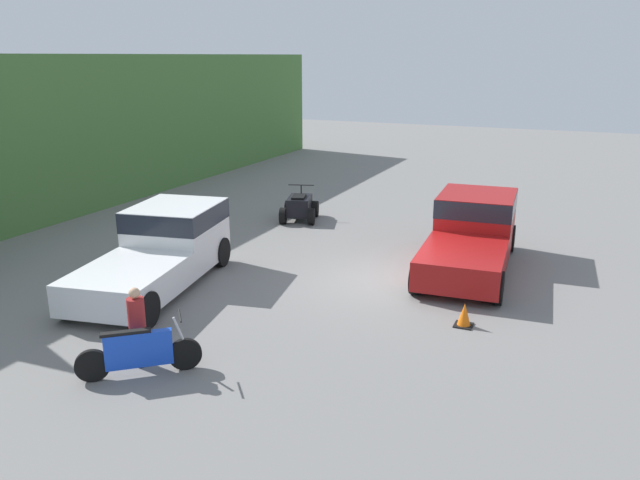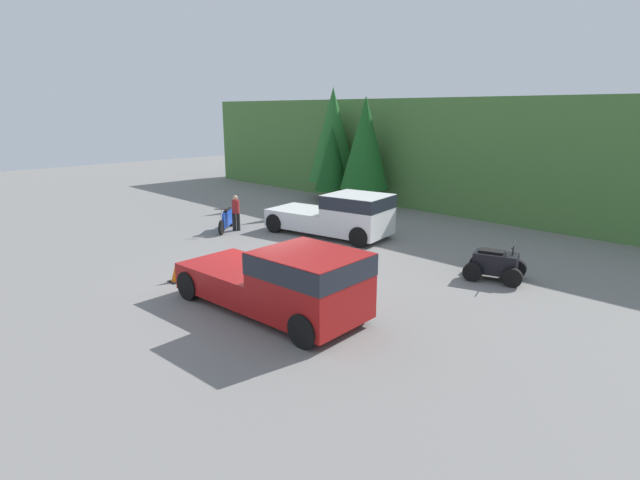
{
  "view_description": "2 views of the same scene",
  "coord_description": "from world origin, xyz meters",
  "px_view_note": "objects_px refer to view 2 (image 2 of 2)",
  "views": [
    {
      "loc": [
        -15.35,
        -4.76,
        5.93
      ],
      "look_at": [
        0.02,
        2.03,
        0.95
      ],
      "focal_mm": 35.0,
      "sensor_mm": 36.0,
      "label": 1
    },
    {
      "loc": [
        12.09,
        -9.86,
        5.39
      ],
      "look_at": [
        0.02,
        2.03,
        0.95
      ],
      "focal_mm": 28.0,
      "sensor_mm": 36.0,
      "label": 2
    }
  ],
  "objects_px": {
    "rider_person": "(236,211)",
    "pickup_truck_second": "(341,214)",
    "dirt_bike": "(227,220)",
    "quad_atv": "(495,265)",
    "traffic_cone": "(176,274)",
    "pickup_truck_red": "(286,280)"
  },
  "relations": [
    {
      "from": "dirt_bike",
      "to": "quad_atv",
      "type": "relative_size",
      "value": 0.89
    },
    {
      "from": "pickup_truck_red",
      "to": "pickup_truck_second",
      "type": "bearing_deg",
      "value": 119.78
    },
    {
      "from": "pickup_truck_red",
      "to": "pickup_truck_second",
      "type": "relative_size",
      "value": 1.0
    },
    {
      "from": "pickup_truck_red",
      "to": "traffic_cone",
      "type": "height_order",
      "value": "pickup_truck_red"
    },
    {
      "from": "traffic_cone",
      "to": "quad_atv",
      "type": "bearing_deg",
      "value": 46.83
    },
    {
      "from": "dirt_bike",
      "to": "traffic_cone",
      "type": "xyz_separation_m",
      "value": [
        4.82,
        -5.25,
        -0.23
      ]
    },
    {
      "from": "pickup_truck_second",
      "to": "quad_atv",
      "type": "distance_m",
      "value": 7.44
    },
    {
      "from": "pickup_truck_second",
      "to": "dirt_bike",
      "type": "xyz_separation_m",
      "value": [
        -4.51,
        -2.84,
        -0.54
      ]
    },
    {
      "from": "pickup_truck_second",
      "to": "traffic_cone",
      "type": "xyz_separation_m",
      "value": [
        0.3,
        -8.1,
        -0.76
      ]
    },
    {
      "from": "pickup_truck_second",
      "to": "quad_atv",
      "type": "relative_size",
      "value": 2.76
    },
    {
      "from": "pickup_truck_red",
      "to": "dirt_bike",
      "type": "xyz_separation_m",
      "value": [
        -9.41,
        4.52,
        -0.54
      ]
    },
    {
      "from": "dirt_bike",
      "to": "rider_person",
      "type": "bearing_deg",
      "value": 90.35
    },
    {
      "from": "quad_atv",
      "to": "rider_person",
      "type": "relative_size",
      "value": 1.3
    },
    {
      "from": "rider_person",
      "to": "pickup_truck_second",
      "type": "bearing_deg",
      "value": 77.58
    },
    {
      "from": "traffic_cone",
      "to": "dirt_bike",
      "type": "bearing_deg",
      "value": 132.52
    },
    {
      "from": "quad_atv",
      "to": "traffic_cone",
      "type": "bearing_deg",
      "value": -150.64
    },
    {
      "from": "traffic_cone",
      "to": "pickup_truck_red",
      "type": "bearing_deg",
      "value": 9.06
    },
    {
      "from": "pickup_truck_red",
      "to": "quad_atv",
      "type": "relative_size",
      "value": 2.76
    },
    {
      "from": "rider_person",
      "to": "traffic_cone",
      "type": "bearing_deg",
      "value": -5.0
    },
    {
      "from": "rider_person",
      "to": "traffic_cone",
      "type": "height_order",
      "value": "rider_person"
    },
    {
      "from": "pickup_truck_second",
      "to": "quad_atv",
      "type": "xyz_separation_m",
      "value": [
        7.4,
        -0.53,
        -0.52
      ]
    },
    {
      "from": "dirt_bike",
      "to": "rider_person",
      "type": "height_order",
      "value": "rider_person"
    }
  ]
}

